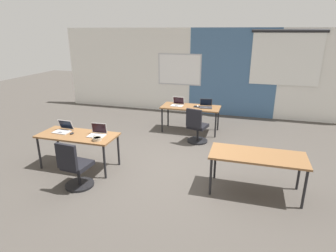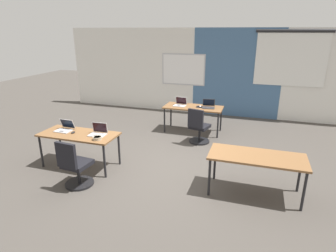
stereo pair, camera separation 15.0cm
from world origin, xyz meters
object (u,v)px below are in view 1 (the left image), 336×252
Objects in this scene: mouse_near_left_end at (72,133)px; chair_near_left_inner at (75,169)px; laptop_near_left_end at (63,129)px; mouse_far_right at (198,106)px; chair_far_right at (197,128)px; desk_near_right at (257,158)px; desk_near_left at (78,137)px; snack_bowl at (97,139)px; laptop_far_left at (178,104)px; desk_far_center at (191,109)px; laptop_far_right at (206,106)px; laptop_near_left_inner at (97,133)px.

chair_near_left_inner reaches higher than mouse_near_left_end.
laptop_near_left_end is 1.20m from chair_near_left_inner.
chair_near_left_inner reaches higher than mouse_far_right.
mouse_far_right is at bearing -66.19° from chair_far_right.
chair_far_right is (0.14, -0.82, -0.36)m from mouse_far_right.
desk_near_right is 3.23m from mouse_far_right.
mouse_near_left_end is 3.51m from mouse_far_right.
chair_near_left_inner is (0.41, -0.75, -0.28)m from desk_near_left.
snack_bowl is at bearing 69.32° from chair_far_right.
snack_bowl is at bearing -114.85° from mouse_far_right.
desk_far_center is at bearing 3.91° from laptop_far_left.
laptop_far_right is 0.40× the size of chair_far_right.
laptop_far_left reaches higher than mouse_near_left_end.
chair_near_left_inner is 0.70m from snack_bowl.
desk_near_right is 3.88m from laptop_near_left_end.
laptop_near_left_inner reaches higher than laptop_far_right.
laptop_near_left_inner is (-1.33, -2.74, 0.11)m from desk_far_center.
laptop_near_left_end is 3.76m from laptop_far_right.
mouse_near_left_end is (-0.12, -0.02, 0.08)m from desk_near_left.
chair_far_right is at bearing -116.39° from chair_near_left_inner.
desk_near_left is at bearing -56.90° from chair_near_left_inner.
laptop_far_right is (2.28, 2.85, 0.03)m from mouse_near_left_end.
desk_near_right is at bearing -61.06° from mouse_far_right.
chair_near_left_inner is at bearing -113.20° from mouse_far_right.
desk_far_center is 1.74× the size of chair_near_left_inner.
desk_far_center is 0.43m from laptop_far_right.
chair_near_left_inner and chair_far_right have the same top height.
mouse_far_right is 3.31m from snack_bowl.
laptop_far_left is 0.79m from laptop_far_right.
mouse_near_left_end is 3.00m from chair_far_right.
chair_far_right reaches higher than mouse_near_left_end.
desk_near_left is 3.57m from laptop_far_right.
chair_near_left_inner is at bearing -166.29° from desk_near_right.
chair_far_right is (-1.42, 2.00, -0.28)m from desk_near_right.
laptop_far_left reaches higher than chair_near_left_inner.
snack_bowl is (-1.62, -3.01, -0.01)m from laptop_far_right.
mouse_far_right is at bearing 65.15° from snack_bowl.
desk_near_right is at bearing 0.78° from laptop_near_left_end.
mouse_near_left_end is at bearing -136.54° from laptop_far_right.
laptop_far_left is 0.38× the size of chair_far_right.
mouse_far_right is at bearing 6.34° from laptop_far_left.
mouse_near_left_end reaches higher than desk_near_left.
laptop_near_left_end is 3.12× the size of mouse_near_left_end.
laptop_far_right is 3.41× the size of mouse_far_right.
laptop_near_left_inner reaches higher than desk_near_left.
laptop_near_left_inner is 3.17× the size of mouse_far_right.
mouse_near_left_end is at bearing 56.98° from chair_far_right.
laptop_far_right is at bearing 4.24° from desk_far_center.
laptop_near_left_inner reaches higher than laptop_far_left.
chair_far_right is at bearing 46.48° from laptop_near_left_inner.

